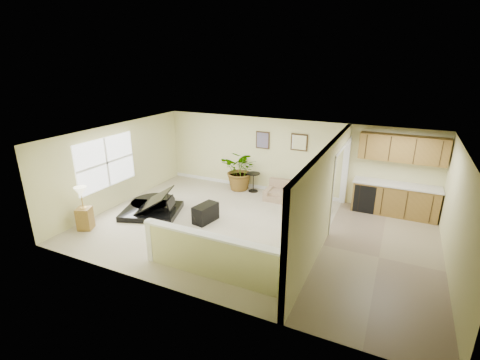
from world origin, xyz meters
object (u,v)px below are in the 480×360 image
at_px(accent_table, 253,180).
at_px(small_plant, 325,205).
at_px(piano, 152,192).
at_px(piano_bench, 206,213).
at_px(palm_plant, 241,170).
at_px(lamp_stand, 84,211).
at_px(loveseat, 287,191).

bearing_deg(accent_table, small_plant, -14.56).
xyz_separation_m(piano, small_plant, (4.60, 2.14, -0.38)).
height_order(piano_bench, accent_table, accent_table).
height_order(piano, palm_plant, piano).
bearing_deg(accent_table, lamp_stand, -123.37).
bearing_deg(small_plant, piano_bench, -144.45).
bearing_deg(lamp_stand, accent_table, 56.63).
bearing_deg(palm_plant, loveseat, -8.18).
xyz_separation_m(piano, loveseat, (3.32, 2.56, -0.32)).
height_order(piano_bench, loveseat, loveseat).
height_order(loveseat, palm_plant, palm_plant).
xyz_separation_m(piano_bench, small_plant, (2.87, 2.05, -0.01)).
bearing_deg(piano_bench, piano, -177.09).
relative_size(piano, loveseat, 1.58).
bearing_deg(small_plant, accent_table, 165.44).
xyz_separation_m(palm_plant, small_plant, (3.04, -0.67, -0.46)).
bearing_deg(piano, small_plant, 5.56).
height_order(piano, small_plant, piano).
xyz_separation_m(palm_plant, lamp_stand, (-2.49, -4.48, -0.19)).
height_order(piano_bench, palm_plant, palm_plant).
relative_size(loveseat, palm_plant, 0.98).
bearing_deg(accent_table, piano, -125.70).
height_order(palm_plant, small_plant, palm_plant).
height_order(loveseat, accent_table, loveseat).
xyz_separation_m(accent_table, palm_plant, (-0.46, 0.00, 0.27)).
xyz_separation_m(loveseat, small_plant, (1.28, -0.42, -0.06)).
relative_size(piano_bench, palm_plant, 0.53).
bearing_deg(piano, loveseat, 18.26).
xyz_separation_m(accent_table, lamp_stand, (-2.95, -4.48, 0.08)).
relative_size(piano_bench, lamp_stand, 0.63).
height_order(palm_plant, lamp_stand, palm_plant).
bearing_deg(piano, piano_bench, -16.42).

